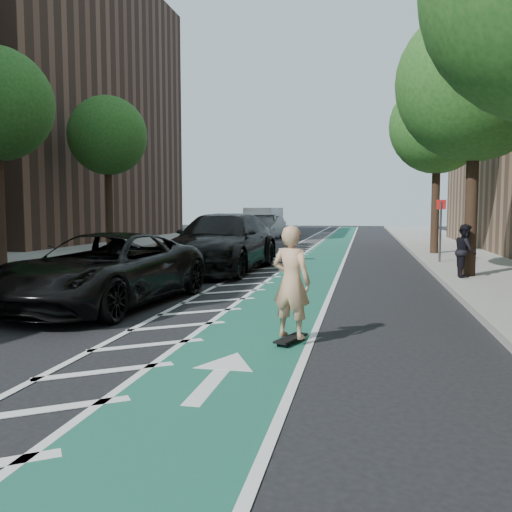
% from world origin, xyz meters
% --- Properties ---
extents(ground, '(120.00, 120.00, 0.00)m').
position_xyz_m(ground, '(0.00, 0.00, 0.00)').
color(ground, black).
rests_on(ground, ground).
extents(bike_lane, '(2.00, 90.00, 0.01)m').
position_xyz_m(bike_lane, '(3.00, 10.00, 0.01)').
color(bike_lane, '#165046').
rests_on(bike_lane, ground).
extents(buffer_strip, '(1.40, 90.00, 0.01)m').
position_xyz_m(buffer_strip, '(1.50, 10.00, 0.01)').
color(buffer_strip, silver).
rests_on(buffer_strip, ground).
extents(sidewalk_right, '(5.00, 90.00, 0.15)m').
position_xyz_m(sidewalk_right, '(9.50, 10.00, 0.07)').
color(sidewalk_right, gray).
rests_on(sidewalk_right, ground).
extents(sidewalk_left, '(5.00, 90.00, 0.15)m').
position_xyz_m(sidewalk_left, '(-9.50, 10.00, 0.07)').
color(sidewalk_left, gray).
rests_on(sidewalk_left, ground).
extents(curb_right, '(0.12, 90.00, 0.16)m').
position_xyz_m(curb_right, '(7.05, 10.00, 0.08)').
color(curb_right, gray).
rests_on(curb_right, ground).
extents(curb_left, '(0.12, 90.00, 0.16)m').
position_xyz_m(curb_left, '(-7.05, 10.00, 0.08)').
color(curb_left, gray).
rests_on(curb_left, ground).
extents(building_left_far, '(14.00, 22.00, 18.00)m').
position_xyz_m(building_left_far, '(-17.50, 24.00, 9.00)').
color(building_left_far, brown).
rests_on(building_left_far, ground).
extents(tree_r_c, '(4.20, 4.20, 7.90)m').
position_xyz_m(tree_r_c, '(7.90, 8.00, 5.77)').
color(tree_r_c, '#382619').
rests_on(tree_r_c, ground).
extents(tree_r_d, '(4.20, 4.20, 7.90)m').
position_xyz_m(tree_r_d, '(7.90, 16.00, 5.77)').
color(tree_r_d, '#382619').
rests_on(tree_r_d, ground).
extents(tree_l_d, '(4.20, 4.20, 7.90)m').
position_xyz_m(tree_l_d, '(-7.90, 16.00, 5.77)').
color(tree_l_d, '#382619').
rests_on(tree_l_d, ground).
extents(sign_post, '(0.35, 0.08, 2.47)m').
position_xyz_m(sign_post, '(7.60, 12.00, 1.35)').
color(sign_post, '#4C4C4C').
rests_on(sign_post, ground).
extents(skateboard, '(0.47, 0.81, 0.11)m').
position_xyz_m(skateboard, '(3.70, -0.83, 0.09)').
color(skateboard, black).
rests_on(skateboard, ground).
extents(skateboarder, '(0.75, 0.62, 1.78)m').
position_xyz_m(skateboarder, '(3.70, -0.83, 1.00)').
color(skateboarder, tan).
rests_on(skateboarder, skateboard).
extents(suv_near, '(3.25, 6.03, 1.61)m').
position_xyz_m(suv_near, '(-0.78, 1.72, 0.80)').
color(suv_near, black).
rests_on(suv_near, ground).
extents(suv_far, '(3.11, 6.95, 1.98)m').
position_xyz_m(suv_far, '(0.00, 8.82, 0.99)').
color(suv_far, black).
rests_on(suv_far, ground).
extents(car_silver, '(2.34, 4.64, 1.52)m').
position_xyz_m(car_silver, '(-4.00, 27.42, 0.76)').
color(car_silver, gray).
rests_on(car_silver, ground).
extents(car_grey, '(2.07, 5.09, 1.64)m').
position_xyz_m(car_grey, '(-1.99, 28.50, 0.82)').
color(car_grey, slate).
rests_on(car_grey, ground).
extents(pedestrian, '(0.61, 0.77, 1.55)m').
position_xyz_m(pedestrian, '(7.70, 7.36, 0.92)').
color(pedestrian, black).
rests_on(pedestrian, sidewalk_right).
extents(box_truck, '(3.04, 5.59, 2.22)m').
position_xyz_m(box_truck, '(-3.76, 35.58, 1.02)').
color(box_truck, silver).
rests_on(box_truck, ground).
extents(barrel_a, '(0.68, 0.68, 0.93)m').
position_xyz_m(barrel_a, '(-2.20, 9.00, 0.44)').
color(barrel_a, '#FF480D').
rests_on(barrel_a, ground).
extents(barrel_b, '(0.66, 0.66, 0.90)m').
position_xyz_m(barrel_b, '(-1.80, 9.50, 0.43)').
color(barrel_b, '#FC4D0D').
rests_on(barrel_b, ground).
extents(barrel_c, '(0.62, 0.62, 0.85)m').
position_xyz_m(barrel_c, '(-2.40, 18.69, 0.40)').
color(barrel_c, '#FF560D').
rests_on(barrel_c, ground).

